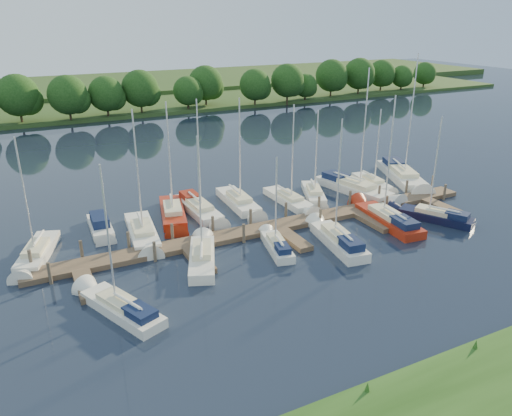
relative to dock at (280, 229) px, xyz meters
name	(u,v)px	position (x,y,z in m)	size (l,w,h in m)	color
ground	(329,269)	(0.00, -7.31, -0.20)	(260.00, 260.00, 0.00)	#17202E
dock	(280,229)	(0.00, 0.00, 0.00)	(40.00, 6.00, 0.40)	#4A362A
mooring_pilings	(273,220)	(0.00, 1.13, 0.40)	(38.24, 2.84, 2.00)	#473D33
far_shore	(112,104)	(0.00, 67.69, 0.10)	(180.00, 30.00, 0.60)	#29471B
distant_hill	(90,86)	(0.00, 92.69, 0.50)	(220.00, 40.00, 1.40)	#385324
treeline	(138,92)	(2.43, 55.03, 3.93)	(146.95, 9.92, 8.31)	#38281C
sailboat_n_0	(37,255)	(-18.54, 3.83, 0.07)	(3.82, 7.50, 9.67)	white
motorboat	(101,227)	(-13.34, 6.77, 0.15)	(1.88, 5.79, 1.70)	white
sailboat_n_2	(143,234)	(-10.50, 4.01, 0.07)	(2.89, 8.67, 10.81)	white
sailboat_n_3	(173,215)	(-7.04, 6.86, 0.08)	(3.61, 8.48, 10.76)	#A0220E
sailboat_n_4	(199,210)	(-4.53, 6.90, 0.12)	(2.23, 8.49, 10.78)	white
sailboat_n_5	(239,203)	(-0.54, 6.82, 0.08)	(2.30, 8.28, 10.62)	white
sailboat_n_6	(290,201)	(4.08, 5.26, 0.07)	(2.01, 7.75, 9.81)	white
sailboat_n_7	(314,195)	(7.05, 5.66, 0.07)	(3.97, 6.88, 9.03)	white
sailboat_n_8	(356,189)	(11.61, 4.97, 0.14)	(4.14, 10.21, 12.82)	white
sailboat_n_9	(373,184)	(14.54, 5.84, 0.07)	(2.16, 6.65, 8.47)	white
sailboat_n_10	(403,177)	(18.83, 6.14, 0.14)	(5.89, 10.85, 13.83)	white
sailboat_s_0	(120,308)	(-14.58, -6.14, 0.11)	(4.12, 7.50, 9.67)	white
sailboat_s_1	(202,258)	(-7.72, -2.17, 0.09)	(4.00, 7.40, 9.82)	white
sailboat_s_2	(277,246)	(-1.90, -2.93, 0.12)	(2.44, 5.90, 7.65)	white
sailboat_s_3	(337,241)	(2.80, -4.29, 0.14)	(2.88, 8.06, 10.37)	white
sailboat_s_4	(386,219)	(9.18, -2.56, 0.13)	(2.82, 8.96, 11.36)	#A0220E
sailboat_s_5	(433,217)	(13.31, -3.90, 0.12)	(4.64, 7.10, 9.51)	black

